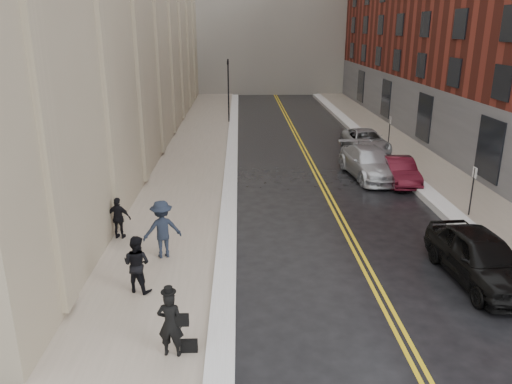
{
  "coord_description": "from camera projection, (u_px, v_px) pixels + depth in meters",
  "views": [
    {
      "loc": [
        -1.67,
        -11.28,
        7.67
      ],
      "look_at": [
        -1.08,
        6.97,
        1.6
      ],
      "focal_mm": 35.0,
      "sensor_mm": 36.0,
      "label": 1
    }
  ],
  "objects": [
    {
      "name": "snow_ridge_left",
      "position": [
        231.0,
        167.0,
        28.23
      ],
      "size": [
        0.7,
        60.8,
        0.26
      ],
      "primitive_type": "cube",
      "color": "white",
      "rests_on": "ground"
    },
    {
      "name": "pedestrian_main",
      "position": [
        170.0,
        324.0,
        11.77
      ],
      "size": [
        0.66,
        0.47,
        1.7
      ],
      "primitive_type": "imported",
      "rotation": [
        0.0,
        0.0,
        3.03
      ],
      "color": "black",
      "rests_on": "sidewalk_left"
    },
    {
      "name": "traffic_signal",
      "position": [
        228.0,
        86.0,
        40.57
      ],
      "size": [
        0.18,
        0.15,
        5.2
      ],
      "color": "black",
      "rests_on": "ground"
    },
    {
      "name": "pedestrian_b",
      "position": [
        162.0,
        229.0,
        16.86
      ],
      "size": [
        1.47,
        1.12,
        2.02
      ],
      "primitive_type": "imported",
      "rotation": [
        0.0,
        0.0,
        3.46
      ],
      "color": "#19202D",
      "rests_on": "sidewalk_left"
    },
    {
      "name": "sidewalk_left",
      "position": [
        191.0,
        168.0,
        28.18
      ],
      "size": [
        4.0,
        64.0,
        0.15
      ],
      "primitive_type": "cube",
      "color": "gray",
      "rests_on": "ground"
    },
    {
      "name": "car_black",
      "position": [
        480.0,
        257.0,
        15.6
      ],
      "size": [
        2.24,
        4.88,
        1.62
      ],
      "primitive_type": "imported",
      "rotation": [
        0.0,
        0.0,
        0.07
      ],
      "color": "black",
      "rests_on": "ground"
    },
    {
      "name": "car_silver_far",
      "position": [
        366.0,
        141.0,
        31.83
      ],
      "size": [
        2.4,
        5.11,
        1.41
      ],
      "primitive_type": "imported",
      "rotation": [
        0.0,
        0.0,
        0.01
      ],
      "color": "#A6A9AE",
      "rests_on": "ground"
    },
    {
      "name": "lane_stripe_a",
      "position": [
        312.0,
        168.0,
        28.41
      ],
      "size": [
        0.12,
        64.0,
        0.01
      ],
      "primitive_type": "cube",
      "color": "gold",
      "rests_on": "ground"
    },
    {
      "name": "car_silver_near",
      "position": [
        369.0,
        163.0,
        26.55
      ],
      "size": [
        2.78,
        5.58,
        1.56
      ],
      "primitive_type": "imported",
      "rotation": [
        0.0,
        0.0,
        0.11
      ],
      "color": "#B7B9BF",
      "rests_on": "ground"
    },
    {
      "name": "pedestrian_a",
      "position": [
        137.0,
        264.0,
        14.67
      ],
      "size": [
        1.04,
        0.93,
        1.76
      ],
      "primitive_type": "imported",
      "rotation": [
        0.0,
        0.0,
        2.77
      ],
      "color": "black",
      "rests_on": "sidewalk_left"
    },
    {
      "name": "parking_sign_near",
      "position": [
        473.0,
        188.0,
        20.57
      ],
      "size": [
        0.06,
        0.35,
        2.23
      ],
      "color": "black",
      "rests_on": "ground"
    },
    {
      "name": "sidewalk_right",
      "position": [
        426.0,
        166.0,
        28.59
      ],
      "size": [
        3.0,
        64.0,
        0.15
      ],
      "primitive_type": "cube",
      "color": "gray",
      "rests_on": "ground"
    },
    {
      "name": "parking_sign_far",
      "position": [
        389.0,
        130.0,
        31.95
      ],
      "size": [
        0.06,
        0.35,
        2.23
      ],
      "color": "black",
      "rests_on": "ground"
    },
    {
      "name": "lane_stripe_b",
      "position": [
        316.0,
        168.0,
        28.42
      ],
      "size": [
        0.12,
        64.0,
        0.01
      ],
      "primitive_type": "cube",
      "color": "gold",
      "rests_on": "ground"
    },
    {
      "name": "snow_ridge_right",
      "position": [
        395.0,
        165.0,
        28.51
      ],
      "size": [
        0.85,
        60.8,
        0.3
      ],
      "primitive_type": "cube",
      "color": "white",
      "rests_on": "ground"
    },
    {
      "name": "pedestrian_c",
      "position": [
        119.0,
        218.0,
        18.43
      ],
      "size": [
        0.98,
        0.55,
        1.59
      ],
      "primitive_type": "imported",
      "rotation": [
        0.0,
        0.0,
        2.96
      ],
      "color": "black",
      "rests_on": "sidewalk_left"
    },
    {
      "name": "car_maroon",
      "position": [
        399.0,
        171.0,
        25.53
      ],
      "size": [
        1.53,
        4.01,
        1.3
      ],
      "primitive_type": "imported",
      "rotation": [
        0.0,
        0.0,
        -0.04
      ],
      "color": "#470C18",
      "rests_on": "ground"
    },
    {
      "name": "ground",
      "position": [
        305.0,
        332.0,
        13.17
      ],
      "size": [
        160.0,
        160.0,
        0.0
      ],
      "primitive_type": "plane",
      "color": "black",
      "rests_on": "ground"
    }
  ]
}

